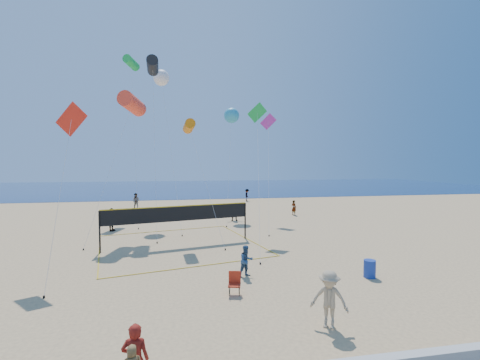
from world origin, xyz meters
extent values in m
plane|color=tan|center=(0.00, 0.00, 0.00)|extent=(120.00, 120.00, 0.00)
cube|color=navy|center=(0.00, 62.00, 0.01)|extent=(140.00, 50.00, 0.03)
imported|color=maroon|center=(-1.89, -2.46, 0.85)|extent=(0.65, 0.46, 1.70)
imported|color=navy|center=(2.12, 4.68, 0.73)|extent=(0.85, 0.75, 1.46)
imported|color=tan|center=(3.81, -0.38, 0.93)|extent=(1.38, 1.21, 1.85)
imported|color=gray|center=(-6.23, 16.39, 0.90)|extent=(0.87, 1.14, 1.79)
imported|color=gray|center=(3.93, 19.12, 0.82)|extent=(1.56, 0.62, 1.64)
imported|color=gray|center=(10.44, 21.24, 0.76)|extent=(0.60, 0.66, 1.52)
imported|color=gray|center=(-6.01, 28.61, 0.91)|extent=(1.02, 0.88, 1.83)
imported|color=gray|center=(8.16, 33.89, 0.85)|extent=(0.72, 1.15, 1.70)
cube|color=#AF2814|center=(1.22, 2.67, 0.40)|extent=(0.58, 0.54, 0.05)
cube|color=#AF2814|center=(1.27, 2.87, 0.67)|extent=(0.49, 0.15, 0.49)
cylinder|color=black|center=(0.99, 2.54, 0.22)|extent=(0.08, 0.25, 0.64)
cylinder|color=black|center=(1.07, 2.89, 0.22)|extent=(0.08, 0.25, 0.64)
cylinder|color=black|center=(1.38, 2.46, 0.22)|extent=(0.08, 0.25, 0.64)
cylinder|color=black|center=(1.46, 2.81, 0.22)|extent=(0.08, 0.25, 0.64)
cylinder|color=navy|center=(7.73, 3.53, 0.40)|extent=(0.59, 0.59, 0.81)
cylinder|color=black|center=(-5.60, 10.08, 1.25)|extent=(0.10, 0.10, 2.50)
cylinder|color=black|center=(3.54, 12.11, 1.25)|extent=(0.10, 0.10, 2.50)
cube|color=black|center=(-1.03, 11.10, 2.03)|extent=(9.15, 2.05, 0.94)
cube|color=gold|center=(-1.03, 11.10, 2.53)|extent=(9.15, 2.06, 0.06)
cube|color=gold|center=(-0.01, 6.52, 0.01)|extent=(9.35, 2.12, 0.02)
cube|color=gold|center=(-2.05, 15.67, 0.01)|extent=(9.35, 2.12, 0.02)
cylinder|color=#FF4127|center=(-4.43, 15.64, 9.75)|extent=(1.85, 3.01, 1.53)
cylinder|color=silver|center=(-5.59, 13.26, 4.90)|extent=(2.34, 4.78, 9.71)
cylinder|color=black|center=(-6.75, 10.88, 0.05)|extent=(0.08, 0.08, 0.10)
cylinder|color=black|center=(-3.12, 18.37, 13.46)|extent=(1.08, 2.31, 1.23)
cylinder|color=silver|center=(-2.79, 15.08, 6.76)|extent=(0.69, 6.58, 13.42)
cylinder|color=black|center=(-2.45, 11.80, 0.05)|extent=(0.08, 0.08, 0.10)
cylinder|color=orange|center=(-0.28, 12.86, 7.86)|extent=(0.86, 1.74, 0.92)
cylinder|color=silver|center=(0.74, 11.10, 3.95)|extent=(2.06, 3.55, 7.81)
cylinder|color=black|center=(1.76, 9.33, 0.05)|extent=(0.08, 0.08, 0.10)
cube|color=red|center=(-6.33, 8.00, 7.54)|extent=(1.71, 0.56, 1.77)
cylinder|color=silver|center=(-6.26, 5.86, 3.79)|extent=(0.16, 4.30, 7.50)
cylinder|color=black|center=(-6.18, 3.71, 0.05)|extent=(0.08, 0.08, 0.10)
cube|color=green|center=(4.87, 14.12, 9.13)|extent=(1.58, 0.21, 1.56)
cylinder|color=silver|center=(4.03, 10.20, 4.59)|extent=(1.69, 7.85, 9.09)
cylinder|color=black|center=(3.19, 6.28, 0.05)|extent=(0.08, 0.08, 0.10)
cube|color=#C22FA5|center=(7.45, 20.33, 9.30)|extent=(1.52, 0.56, 1.59)
cylinder|color=silver|center=(6.41, 16.39, 4.68)|extent=(2.08, 7.89, 9.26)
cylinder|color=black|center=(5.38, 12.46, 0.05)|extent=(0.08, 0.08, 0.10)
sphere|color=white|center=(-2.65, 22.22, 13.47)|extent=(1.85, 1.85, 1.51)
cylinder|color=silver|center=(-1.73, 17.92, 6.76)|extent=(1.84, 8.61, 13.42)
cylinder|color=black|center=(-0.82, 13.62, 0.05)|extent=(0.08, 0.08, 0.10)
sphere|color=#2F9ABE|center=(4.26, 22.83, 10.17)|extent=(1.72, 1.72, 1.54)
cylinder|color=silver|center=(3.54, 19.59, 5.11)|extent=(1.46, 6.49, 10.13)
cylinder|color=black|center=(2.82, 16.36, 0.05)|extent=(0.08, 0.08, 0.10)
cylinder|color=green|center=(-5.95, 26.21, 15.91)|extent=(1.56, 2.37, 1.20)
cylinder|color=silver|center=(-5.11, 21.49, 7.98)|extent=(1.69, 9.46, 15.87)
cylinder|color=black|center=(-4.28, 16.77, 0.05)|extent=(0.08, 0.08, 0.10)
camera|label=1|loc=(-0.82, -9.77, 5.29)|focal=24.00mm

